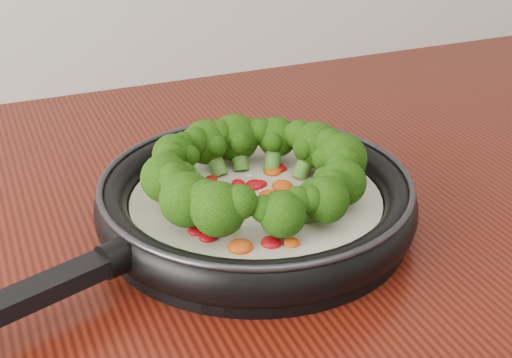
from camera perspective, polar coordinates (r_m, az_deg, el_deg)
name	(u,v)px	position (r m, az deg, el deg)	size (l,w,h in m)	color
skillet	(254,196)	(0.68, -0.17, -1.28)	(0.49, 0.38, 0.09)	black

